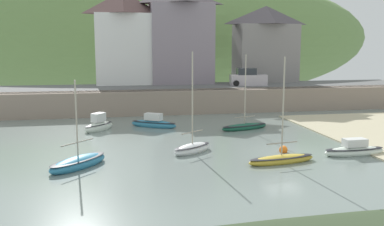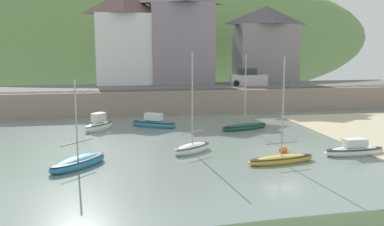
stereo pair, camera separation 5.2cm
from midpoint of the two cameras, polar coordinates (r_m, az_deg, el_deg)
The scene contains 14 objects.
quay_seawall at distance 45.20m, azimuth 3.54°, elevation 1.93°, with size 48.00×9.40×2.40m.
hillside_backdrop at distance 81.72m, azimuth -4.18°, elevation 9.96°, with size 80.00×44.00×23.62m.
waterfront_building_left at distance 51.20m, azimuth -9.06°, elevation 9.91°, with size 6.66×5.23×10.62m.
waterfront_building_centre at distance 51.85m, azimuth -1.49°, elevation 10.34°, with size 7.54×5.86×11.27m.
waterfront_building_right at distance 54.58m, azimuth 9.81°, elevation 9.11°, with size 7.65×4.77×9.27m.
fishing_boat_green at distance 28.08m, azimuth 0.09°, elevation -4.67°, with size 3.19×2.72×6.71m.
dinghy_open_wooden at distance 26.19m, azimuth 11.85°, elevation -5.99°, with size 4.47×1.69×6.43m.
motorboat_with_cabin at distance 29.33m, azimuth 20.84°, elevation -4.67°, with size 4.18×1.21×1.23m.
sailboat_tall_mast at distance 36.77m, azimuth -5.09°, elevation -1.36°, with size 4.08×3.12×1.36m.
sailboat_blue_trim at distance 35.98m, azimuth 7.05°, elevation -1.78°, with size 4.53×2.39×6.33m.
sailboat_far_left at distance 36.05m, azimuth -12.26°, elevation -1.63°, with size 2.79×3.08×1.65m.
sailboat_white_hull at distance 25.59m, azimuth -14.86°, elevation -6.38°, with size 3.75×3.94×5.21m.
parked_car_near_slipway at distance 49.27m, azimuth 7.50°, elevation 4.62°, with size 4.26×2.14×1.95m.
mooring_buoy at distance 28.74m, azimuth 12.11°, elevation -4.82°, with size 0.56×0.56×0.56m.
Camera 2 is at (-11.01, -25.98, 6.96)m, focal length 40.08 mm.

